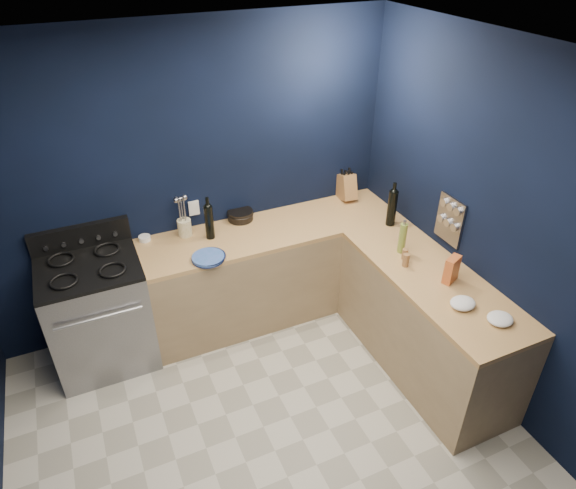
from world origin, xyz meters
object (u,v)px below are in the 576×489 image
utensil_crock (185,228)px  knife_block (346,186)px  plate_stack (208,258)px  crouton_bag (452,269)px  gas_range (100,315)px

utensil_crock → knife_block: bearing=1.3°
plate_stack → utensil_crock: utensil_crock is taller
plate_stack → utensil_crock: (-0.07, 0.43, 0.06)m
knife_block → crouton_bag: (0.05, -1.47, -0.02)m
gas_range → plate_stack: (0.88, -0.22, 0.46)m
utensil_crock → crouton_bag: 2.16m
plate_stack → knife_block: 1.58m
crouton_bag → gas_range: bearing=128.9°
gas_range → knife_block: knife_block is taller
plate_stack → gas_range: bearing=166.0°
utensil_crock → crouton_bag: bearing=-41.4°
gas_range → knife_block: 2.46m
gas_range → plate_stack: size_ratio=3.60×
gas_range → knife_block: (2.38, 0.25, 0.56)m
plate_stack → utensil_crock: 0.44m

